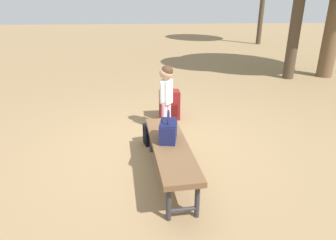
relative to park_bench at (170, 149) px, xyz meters
name	(u,v)px	position (x,y,z in m)	size (l,w,h in m)	color
ground_plane	(157,149)	(0.74, 0.13, -0.39)	(40.00, 40.00, 0.00)	#8C704C
park_bench	(170,149)	(0.00, 0.00, 0.00)	(1.63, 0.56, 0.45)	brown
handbag	(168,130)	(0.12, 0.02, 0.18)	(0.34, 0.23, 0.37)	#191E4C
child_standing	(166,87)	(1.44, -0.04, 0.30)	(0.23, 0.21, 1.04)	#E5B2C6
backpack_large	(169,103)	(1.89, -0.12, -0.11)	(0.32, 0.35, 0.57)	maroon
backpack_small	(151,133)	(0.92, 0.21, -0.22)	(0.22, 0.25, 0.35)	black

